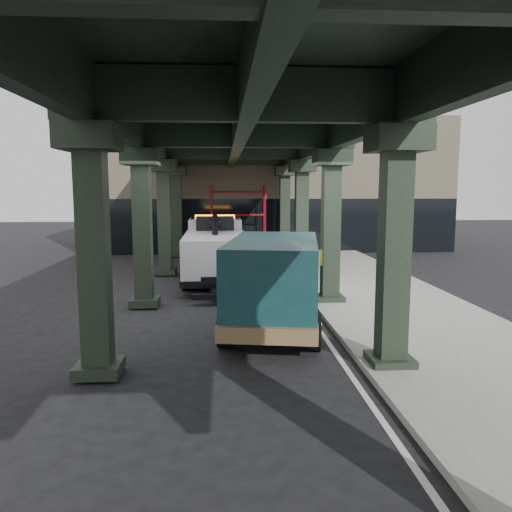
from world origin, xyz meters
name	(u,v)px	position (x,y,z in m)	size (l,w,h in m)	color
ground	(254,322)	(0.00, 0.00, 0.00)	(90.00, 90.00, 0.00)	black
sidewalk	(386,301)	(4.50, 2.00, 0.07)	(5.00, 40.00, 0.15)	gray
lane_stripe	(302,304)	(1.70, 2.00, 0.01)	(0.12, 38.00, 0.01)	silver
viaduct	(237,134)	(-0.40, 2.00, 5.46)	(7.40, 32.00, 6.40)	black
building	(265,185)	(2.00, 20.00, 4.00)	(22.00, 10.00, 8.00)	#C6B793
scaffolding	(238,218)	(0.00, 14.64, 2.11)	(3.08, 0.88, 4.00)	#B40E16
tow_truck	(215,247)	(-1.20, 6.96, 1.34)	(2.63, 8.41, 2.74)	black
towed_van	(275,280)	(0.52, -0.58, 1.32)	(3.27, 6.35, 2.46)	#10363B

